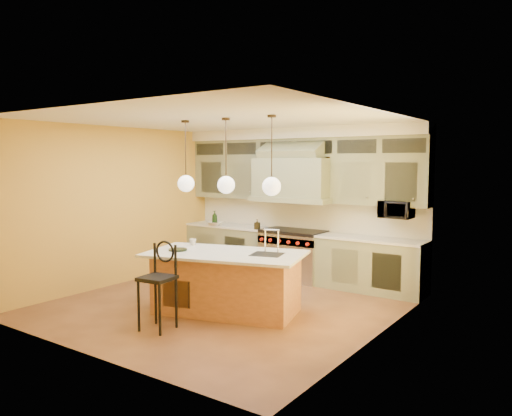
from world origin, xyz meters
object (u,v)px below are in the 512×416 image
Objects in this scene: kitchen_island at (227,281)px; microwave at (396,210)px; range at (294,254)px; counter_stool at (159,280)px.

microwave is (1.69, 2.50, 0.98)m from kitchen_island.
range is 3.52m from counter_stool.
counter_stool reaches higher than range.
microwave is at bearing 3.12° from range.
range is 2.21× the size of microwave.
kitchen_island is at bearing 68.36° from counter_stool.
microwave is at bearing 40.08° from kitchen_island.
range is 2.41m from kitchen_island.
microwave is (1.98, 3.62, 0.77)m from counter_stool.
counter_stool is (-0.29, -1.12, 0.21)m from kitchen_island.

